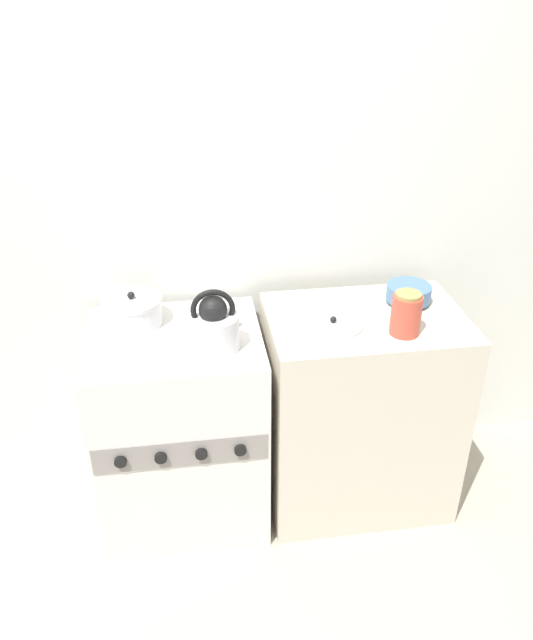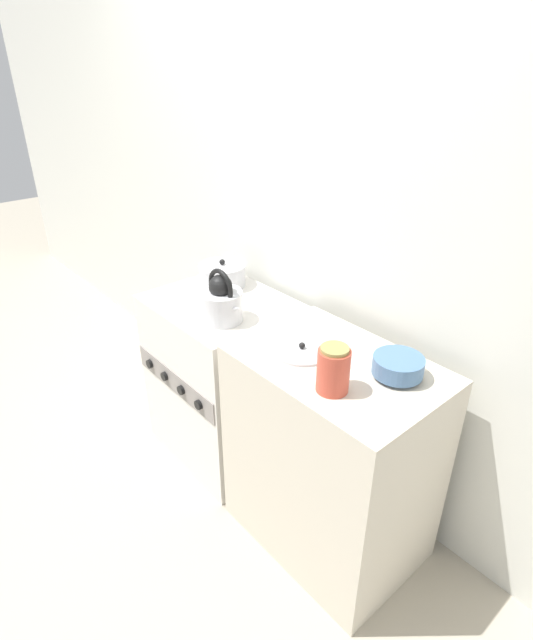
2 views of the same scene
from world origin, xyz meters
The scene contains 9 objects.
ground_plane centered at (0.00, 0.00, 0.00)m, with size 12.00×12.00×0.00m, color #B2A893.
wall_back centered at (0.00, 0.62, 1.25)m, with size 7.00×0.06×2.50m.
stove centered at (0.00, 0.28, 0.42)m, with size 0.65×0.57×0.85m.
counter centered at (0.73, 0.26, 0.44)m, with size 0.75×0.52×0.88m.
kettle centered at (0.15, 0.18, 0.93)m, with size 0.22×0.18×0.23m.
cooking_pot centered at (-0.15, 0.40, 0.90)m, with size 0.23×0.23×0.13m.
enamel_bowl centered at (0.92, 0.35, 0.92)m, with size 0.17×0.17×0.08m.
storage_jar centered at (0.83, 0.12, 0.96)m, with size 0.11×0.11×0.16m.
loose_pot_lid centered at (0.59, 0.22, 0.89)m, with size 0.23×0.23×0.03m.
Camera 1 is at (0.06, -1.72, 2.03)m, focal length 35.00 mm.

